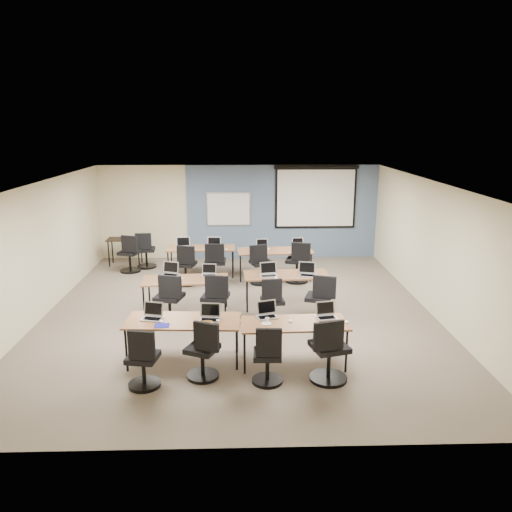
{
  "coord_description": "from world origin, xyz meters",
  "views": [
    {
      "loc": [
        0.07,
        -9.78,
        3.82
      ],
      "look_at": [
        0.37,
        0.4,
        1.12
      ],
      "focal_mm": 35.0,
      "sensor_mm": 36.0,
      "label": 1
    }
  ],
  "objects_px": {
    "utility_table": "(125,242)",
    "spare_chair_a": "(146,253)",
    "task_chair_2": "(268,360)",
    "laptop_10": "(262,246)",
    "laptop_0": "(153,315)",
    "laptop_1": "(210,316)",
    "laptop_9": "(214,245)",
    "spare_chair_b": "(130,257)",
    "task_chair_7": "(320,303)",
    "task_chair_8": "(186,268)",
    "laptop_3": "(326,314)",
    "training_table_front_left": "(183,322)",
    "training_table_front_right": "(294,325)",
    "laptop_4": "(170,272)",
    "task_chair_9": "(215,267)",
    "laptop_2": "(267,313)",
    "laptop_8": "(183,245)",
    "training_table_back_right": "(275,252)",
    "laptop_6": "(269,273)",
    "training_table_back_left": "(201,249)",
    "whiteboard": "(229,209)",
    "task_chair_10": "(261,267)",
    "task_chair_3": "(329,355)",
    "task_chair_6": "(272,305)",
    "task_chair_5": "(216,303)",
    "training_table_mid_left": "(186,281)",
    "task_chair_1": "(204,355)",
    "task_chair_11": "(298,265)",
    "projector_screen": "(316,194)",
    "laptop_11": "(298,245)",
    "laptop_5": "(209,273)",
    "task_chair_4": "(170,303)",
    "task_chair_0": "(143,363)",
    "laptop_7": "(307,272)",
    "training_table_mid_right": "(286,276)"
  },
  "relations": [
    {
      "from": "laptop_0",
      "to": "laptop_1",
      "type": "xyz_separation_m",
      "value": [
        0.95,
        -0.08,
        -0.0
      ]
    },
    {
      "from": "training_table_back_left",
      "to": "laptop_9",
      "type": "bearing_deg",
      "value": -4.93
    },
    {
      "from": "training_table_mid_left",
      "to": "laptop_4",
      "type": "height_order",
      "value": "laptop_4"
    },
    {
      "from": "whiteboard",
      "to": "task_chair_10",
      "type": "bearing_deg",
      "value": -71.57
    },
    {
      "from": "training_table_front_left",
      "to": "laptop_4",
      "type": "xyz_separation_m",
      "value": [
        -0.55,
        2.53,
        0.11
      ]
    },
    {
      "from": "laptop_9",
      "to": "spare_chair_b",
      "type": "height_order",
      "value": "spare_chair_b"
    },
    {
      "from": "task_chair_3",
      "to": "task_chair_8",
      "type": "bearing_deg",
      "value": 103.64
    },
    {
      "from": "projector_screen",
      "to": "laptop_9",
      "type": "relative_size",
      "value": 6.79
    },
    {
      "from": "spare_chair_a",
      "to": "task_chair_4",
      "type": "bearing_deg",
      "value": -78.31
    },
    {
      "from": "task_chair_8",
      "to": "laptop_3",
      "type": "bearing_deg",
      "value": -43.33
    },
    {
      "from": "training_table_front_left",
      "to": "training_table_front_right",
      "type": "height_order",
      "value": "same"
    },
    {
      "from": "laptop_0",
      "to": "task_chair_2",
      "type": "bearing_deg",
      "value": -11.84
    },
    {
      "from": "task_chair_1",
      "to": "spare_chair_b",
      "type": "distance_m",
      "value": 6.29
    },
    {
      "from": "laptop_4",
      "to": "task_chair_9",
      "type": "bearing_deg",
      "value": 81.32
    },
    {
      "from": "task_chair_2",
      "to": "laptop_6",
      "type": "relative_size",
      "value": 2.65
    },
    {
      "from": "laptop_6",
      "to": "spare_chair_a",
      "type": "relative_size",
      "value": 0.36
    },
    {
      "from": "training_table_mid_left",
      "to": "task_chair_10",
      "type": "height_order",
      "value": "task_chair_10"
    },
    {
      "from": "training_table_back_left",
      "to": "spare_chair_a",
      "type": "distance_m",
      "value": 1.73
    },
    {
      "from": "training_table_front_left",
      "to": "training_table_front_right",
      "type": "bearing_deg",
      "value": -2.03
    },
    {
      "from": "laptop_0",
      "to": "utility_table",
      "type": "distance_m",
      "value": 6.12
    },
    {
      "from": "task_chair_10",
      "to": "laptop_1",
      "type": "bearing_deg",
      "value": -123.11
    },
    {
      "from": "laptop_8",
      "to": "utility_table",
      "type": "bearing_deg",
      "value": 143.57
    },
    {
      "from": "projector_screen",
      "to": "task_chair_6",
      "type": "distance_m",
      "value": 5.46
    },
    {
      "from": "task_chair_0",
      "to": "task_chair_8",
      "type": "relative_size",
      "value": 0.96
    },
    {
      "from": "projector_screen",
      "to": "task_chair_2",
      "type": "height_order",
      "value": "projector_screen"
    },
    {
      "from": "spare_chair_b",
      "to": "training_table_front_left",
      "type": "bearing_deg",
      "value": -51.6
    },
    {
      "from": "task_chair_8",
      "to": "laptop_5",
      "type": "bearing_deg",
      "value": -54.89
    },
    {
      "from": "whiteboard",
      "to": "task_chair_7",
      "type": "bearing_deg",
      "value": -69.41
    },
    {
      "from": "laptop_1",
      "to": "task_chair_6",
      "type": "relative_size",
      "value": 0.34
    },
    {
      "from": "training_table_front_left",
      "to": "training_table_back_right",
      "type": "height_order",
      "value": "same"
    },
    {
      "from": "laptop_10",
      "to": "task_chair_5",
      "type": "bearing_deg",
      "value": -111.76
    },
    {
      "from": "training_table_mid_right",
      "to": "laptop_2",
      "type": "height_order",
      "value": "laptop_2"
    },
    {
      "from": "task_chair_4",
      "to": "task_chair_7",
      "type": "relative_size",
      "value": 1.02
    },
    {
      "from": "laptop_1",
      "to": "spare_chair_b",
      "type": "height_order",
      "value": "spare_chair_b"
    },
    {
      "from": "laptop_8",
      "to": "laptop_9",
      "type": "bearing_deg",
      "value": -6.9
    },
    {
      "from": "utility_table",
      "to": "spare_chair_a",
      "type": "xyz_separation_m",
      "value": [
        0.63,
        -0.34,
        -0.24
      ]
    },
    {
      "from": "training_table_back_right",
      "to": "whiteboard",
      "type": "bearing_deg",
      "value": 117.84
    },
    {
      "from": "task_chair_3",
      "to": "task_chair_5",
      "type": "relative_size",
      "value": 1.02
    },
    {
      "from": "training_table_front_left",
      "to": "task_chair_4",
      "type": "height_order",
      "value": "task_chair_4"
    },
    {
      "from": "laptop_9",
      "to": "task_chair_2",
      "type": "bearing_deg",
      "value": -76.38
    },
    {
      "from": "laptop_7",
      "to": "training_table_front_left",
      "type": "bearing_deg",
      "value": -120.26
    },
    {
      "from": "task_chair_2",
      "to": "laptop_10",
      "type": "height_order",
      "value": "same"
    },
    {
      "from": "utility_table",
      "to": "laptop_10",
      "type": "bearing_deg",
      "value": -18.29
    },
    {
      "from": "laptop_2",
      "to": "laptop_9",
      "type": "distance_m",
      "value": 4.92
    },
    {
      "from": "whiteboard",
      "to": "task_chair_8",
      "type": "distance_m",
      "value": 2.89
    },
    {
      "from": "whiteboard",
      "to": "spare_chair_a",
      "type": "relative_size",
      "value": 1.28
    },
    {
      "from": "task_chair_1",
      "to": "task_chair_11",
      "type": "relative_size",
      "value": 0.94
    },
    {
      "from": "laptop_11",
      "to": "laptop_6",
      "type": "bearing_deg",
      "value": -116.82
    },
    {
      "from": "training_table_mid_left",
      "to": "training_table_front_right",
      "type": "bearing_deg",
      "value": -53.63
    },
    {
      "from": "task_chair_2",
      "to": "task_chair_7",
      "type": "distance_m",
      "value": 2.61
    }
  ]
}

